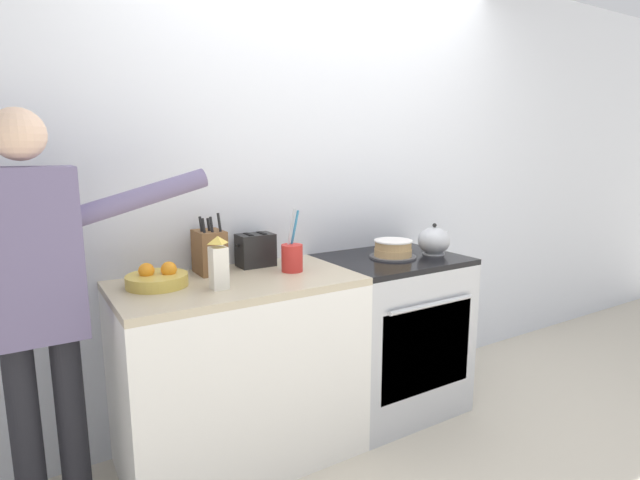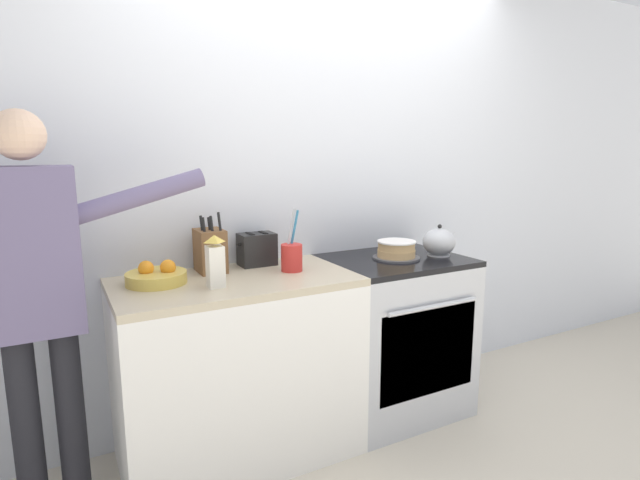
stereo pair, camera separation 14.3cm
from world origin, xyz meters
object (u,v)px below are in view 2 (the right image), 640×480
object	(u,v)px
utensil_crock	(292,257)
milk_carton	(215,262)
layer_cake	(396,250)
stove_range	(394,335)
fruit_bowl	(156,276)
person_baker	(37,284)
tea_kettle	(439,242)
knife_block	(210,250)
toaster	(257,249)

from	to	relation	value
utensil_crock	milk_carton	size ratio (longest dim) A/B	1.32
layer_cake	milk_carton	xyz separation A→B (m)	(-1.05, -0.09, 0.06)
stove_range	fruit_bowl	world-z (taller)	fruit_bowl
layer_cake	utensil_crock	size ratio (longest dim) A/B	0.85
layer_cake	utensil_crock	world-z (taller)	utensil_crock
layer_cake	person_baker	size ratio (longest dim) A/B	0.16
tea_kettle	fruit_bowl	size ratio (longest dim) A/B	0.83
utensil_crock	fruit_bowl	distance (m)	0.64
fruit_bowl	person_baker	size ratio (longest dim) A/B	0.16
stove_range	knife_block	xyz separation A→B (m)	(-1.00, 0.19, 0.56)
utensil_crock	milk_carton	world-z (taller)	utensil_crock
layer_cake	knife_block	size ratio (longest dim) A/B	0.87
knife_block	milk_carton	distance (m)	0.29
knife_block	layer_cake	bearing A→B (deg)	-11.35
utensil_crock	milk_carton	bearing A→B (deg)	-165.43
utensil_crock	fruit_bowl	xyz separation A→B (m)	(-0.64, 0.08, -0.04)
person_baker	knife_block	bearing A→B (deg)	11.38
stove_range	tea_kettle	bearing A→B (deg)	-13.49
milk_carton	stove_range	bearing A→B (deg)	5.32
stove_range	layer_cake	world-z (taller)	layer_cake
utensil_crock	stove_range	bearing A→B (deg)	-0.96
tea_kettle	milk_carton	size ratio (longest dim) A/B	0.96
tea_kettle	fruit_bowl	distance (m)	1.54
stove_range	fruit_bowl	distance (m)	1.37
tea_kettle	toaster	distance (m)	1.03
tea_kettle	knife_block	xyz separation A→B (m)	(-1.25, 0.25, 0.03)
person_baker	stove_range	bearing A→B (deg)	-3.40
toaster	fruit_bowl	bearing A→B (deg)	-166.89
knife_block	milk_carton	world-z (taller)	knife_block
stove_range	milk_carton	world-z (taller)	milk_carton
tea_kettle	milk_carton	xyz separation A→B (m)	(-1.31, -0.04, 0.03)
knife_block	utensil_crock	bearing A→B (deg)	-26.19
stove_range	fruit_bowl	bearing A→B (deg)	176.14
milk_carton	layer_cake	bearing A→B (deg)	4.76
fruit_bowl	person_baker	world-z (taller)	person_baker
knife_block	stove_range	bearing A→B (deg)	-10.65
fruit_bowl	person_baker	xyz separation A→B (m)	(-0.46, -0.10, 0.05)
knife_block	fruit_bowl	size ratio (longest dim) A/B	1.11
layer_cake	tea_kettle	bearing A→B (deg)	-10.78
tea_kettle	layer_cake	bearing A→B (deg)	169.22
layer_cake	knife_block	distance (m)	1.01
knife_block	toaster	bearing A→B (deg)	5.15
utensil_crock	person_baker	bearing A→B (deg)	-178.59
tea_kettle	milk_carton	bearing A→B (deg)	-178.37
stove_range	tea_kettle	xyz separation A→B (m)	(0.25, -0.06, 0.53)
stove_range	person_baker	world-z (taller)	person_baker
fruit_bowl	toaster	bearing A→B (deg)	13.11
layer_cake	tea_kettle	distance (m)	0.27
tea_kettle	toaster	size ratio (longest dim) A/B	1.12
toaster	milk_carton	size ratio (longest dim) A/B	0.86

